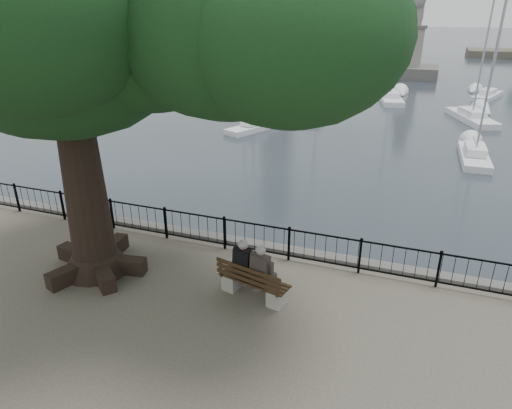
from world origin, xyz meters
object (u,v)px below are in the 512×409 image
at_px(person_right, 264,273).
at_px(person_left, 246,267).
at_px(bench, 253,285).
at_px(lion_monument, 411,56).
at_px(tree, 96,6).

bearing_deg(person_right, person_left, 167.18).
xyz_separation_m(bench, lion_monument, (1.33, 49.48, 1.06)).
relative_size(tree, lion_monument, 1.33).
bearing_deg(person_right, tree, -177.71).
height_order(person_left, person_right, same).
bearing_deg(bench, person_right, 10.93).
xyz_separation_m(tree, lion_monument, (4.90, 49.58, -5.33)).
xyz_separation_m(person_left, lion_monument, (1.57, 49.32, 0.69)).
height_order(bench, tree, tree).
bearing_deg(bench, tree, -178.34).
relative_size(person_left, tree, 0.12).
height_order(person_left, tree, tree).
xyz_separation_m(person_right, lion_monument, (1.07, 49.43, 0.69)).
distance_m(person_left, tree, 6.88).
distance_m(bench, lion_monument, 49.51).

